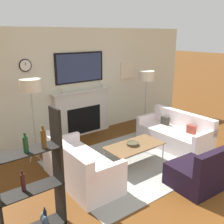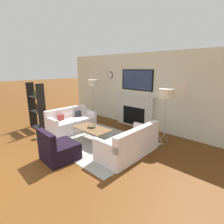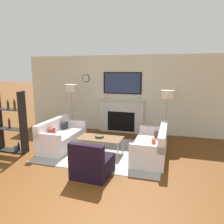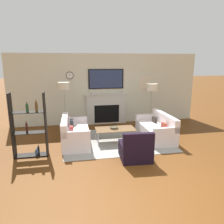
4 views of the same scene
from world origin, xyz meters
The scene contains 10 objects.
fireplace_wall centered at (0.00, 4.93, 1.23)m, with size 7.31×0.28×2.70m.
area_rug centered at (0.00, 2.85, 0.01)m, with size 3.20×2.41×0.01m.
couch_left centered at (-1.29, 2.85, 0.29)m, with size 0.79×1.63×0.80m.
couch_right centered at (1.30, 2.85, 0.28)m, with size 0.80×1.72×0.79m.
armchair centered at (0.20, 1.48, 0.26)m, with size 0.79×0.81×0.78m.
coffee_table centered at (-0.07, 2.76, 0.40)m, with size 1.19×0.62×0.42m.
decorative_bowl centered at (-0.10, 2.78, 0.45)m, with size 0.25×0.25×0.06m.
floor_lamp_left centered at (-1.57, 4.13, 1.57)m, with size 0.41×0.41×1.73m.
floor_lamp_right centered at (1.57, 4.13, 1.47)m, with size 0.42×0.42×1.62m.
shelf_unit centered at (-2.40, 2.16, 0.76)m, with size 0.85×0.28×1.67m.
Camera 1 is at (-3.36, -0.79, 2.56)m, focal length 42.00 mm.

